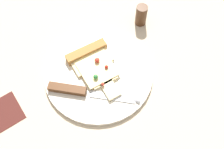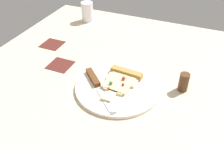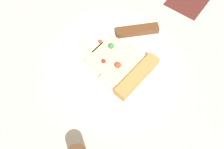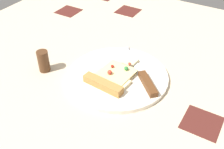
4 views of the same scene
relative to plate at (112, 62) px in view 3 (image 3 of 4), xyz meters
The scene contains 4 objects.
ground_plane 4.78cm from the plate, 113.14° to the right, with size 124.05×124.05×3.00cm.
plate is the anchor object (origin of this frame).
pizza_slice 2.95cm from the plate, ahead, with size 17.96×12.17×2.64cm.
knife 7.18cm from the plate, 115.77° to the left, with size 18.23×18.68×2.45cm.
Camera 3 is at (20.54, -21.57, 51.93)cm, focal length 43.45 mm.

